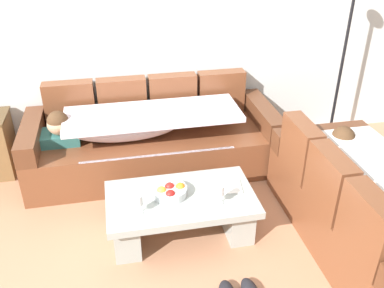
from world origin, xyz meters
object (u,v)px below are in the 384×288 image
at_px(fruit_bowl, 170,191).
at_px(wine_glass_near_left, 138,201).
at_px(coffee_table, 181,210).
at_px(wine_glass_near_right, 220,191).
at_px(floor_lamp, 342,51).
at_px(couch_along_wall, 149,140).
at_px(couch_near_window, 365,209).
at_px(open_magazine, 224,186).

xyz_separation_m(fruit_bowl, wine_glass_near_left, (-0.27, -0.17, 0.07)).
xyz_separation_m(coffee_table, wine_glass_near_right, (0.28, -0.15, 0.26)).
relative_size(wine_glass_near_left, floor_lamp, 0.09).
height_order(couch_along_wall, wine_glass_near_left, couch_along_wall).
bearing_deg(coffee_table, couch_near_window, -15.67).
distance_m(couch_along_wall, couch_near_window, 2.14).
bearing_deg(couch_near_window, wine_glass_near_right, 77.62).
bearing_deg(open_magazine, wine_glass_near_left, -156.44).
distance_m(wine_glass_near_left, wine_glass_near_right, 0.63).
relative_size(couch_along_wall, fruit_bowl, 8.95).
distance_m(wine_glass_near_right, floor_lamp, 2.19).
xyz_separation_m(couch_along_wall, floor_lamp, (2.06, 0.09, 0.79)).
xyz_separation_m(wine_glass_near_right, open_magazine, (0.10, 0.20, -0.11)).
bearing_deg(coffee_table, couch_along_wall, 97.33).
bearing_deg(floor_lamp, couch_near_window, -108.31).
relative_size(wine_glass_near_left, wine_glass_near_right, 1.00).
bearing_deg(fruit_bowl, wine_glass_near_right, -26.14).
bearing_deg(wine_glass_near_right, coffee_table, 152.30).
relative_size(coffee_table, wine_glass_near_left, 7.23).
distance_m(wine_glass_near_right, open_magazine, 0.25).
xyz_separation_m(couch_near_window, floor_lamp, (0.52, 1.56, 0.78)).
bearing_deg(couch_along_wall, couch_near_window, -43.69).
xyz_separation_m(couch_near_window, coffee_table, (-1.41, 0.39, -0.10)).
distance_m(coffee_table, open_magazine, 0.41).
bearing_deg(couch_along_wall, coffee_table, -82.67).
distance_m(fruit_bowl, wine_glass_near_left, 0.33).
xyz_separation_m(coffee_table, fruit_bowl, (-0.08, 0.03, 0.18)).
xyz_separation_m(couch_along_wall, couch_near_window, (1.55, -1.48, 0.01)).
xyz_separation_m(fruit_bowl, wine_glass_near_right, (0.36, -0.18, 0.07)).
relative_size(couch_near_window, floor_lamp, 0.98).
bearing_deg(wine_glass_near_right, floor_lamp, 38.69).
xyz_separation_m(couch_near_window, open_magazine, (-1.03, 0.45, 0.05)).
distance_m(wine_glass_near_left, open_magazine, 0.76).
height_order(fruit_bowl, wine_glass_near_left, wine_glass_near_left).
relative_size(coffee_table, fruit_bowl, 4.29).
bearing_deg(couch_along_wall, open_magazine, -63.24).
xyz_separation_m(coffee_table, wine_glass_near_left, (-0.35, -0.14, 0.26)).
bearing_deg(floor_lamp, fruit_bowl, -150.48).
bearing_deg(open_magazine, couch_near_window, -15.28).
relative_size(couch_near_window, coffee_table, 1.59).
height_order(couch_near_window, floor_lamp, floor_lamp).
height_order(couch_near_window, wine_glass_near_right, couch_near_window).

